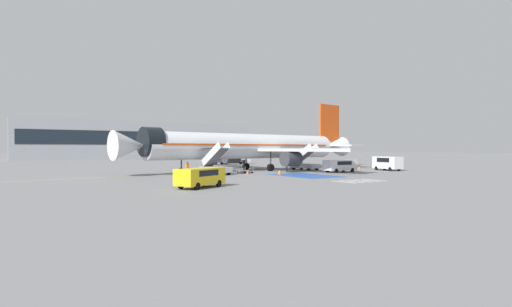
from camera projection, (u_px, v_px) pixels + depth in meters
ground_plane at (243, 171)px, 62.46m from camera, size 600.00×600.00×0.00m
apron_leadline_yellow at (250, 171)px, 63.88m from camera, size 78.79×11.46×0.01m
apron_stand_patch_blue at (305, 175)px, 52.19m from camera, size 6.09×9.97×0.01m
apron_walkway_bar_0 at (343, 182)px, 42.12m from camera, size 0.44×3.60×0.01m
apron_walkway_bar_1 at (351, 181)px, 42.76m from camera, size 0.44×3.60×0.01m
apron_walkway_bar_2 at (359, 181)px, 43.40m from camera, size 0.44×3.60×0.01m
apron_walkway_bar_3 at (367, 180)px, 44.04m from camera, size 0.44×3.60×0.01m
apron_walkway_bar_4 at (374, 180)px, 44.68m from camera, size 0.44×3.60×0.01m
airliner at (253, 146)px, 64.27m from camera, size 45.89×35.19×11.95m
boarding_stairs_forward at (215, 167)px, 54.09m from camera, size 2.86×5.45×4.45m
boarding_stairs_aft at (305, 164)px, 65.61m from camera, size 2.86×5.45×4.41m
fuel_tanker at (228, 157)px, 88.70m from camera, size 10.16×3.62×3.22m
service_van_0 at (387, 162)px, 64.07m from camera, size 2.36×4.95×2.24m
service_van_1 at (200, 176)px, 35.87m from camera, size 5.43×4.12×1.77m
service_van_2 at (340, 165)px, 59.30m from camera, size 5.21×2.03×1.82m
baggage_cart at (245, 171)px, 57.91m from camera, size 1.65×2.68×0.87m
ground_crew_0 at (287, 166)px, 61.47m from camera, size 0.45×0.48×1.59m
ground_crew_1 at (187, 167)px, 51.83m from camera, size 0.47×0.33×1.85m
traffic_cone_0 at (248, 172)px, 55.15m from camera, size 0.44×0.44×0.49m
traffic_cone_1 at (280, 172)px, 54.38m from camera, size 0.56×0.56×0.62m
traffic_cone_2 at (359, 168)px, 67.85m from camera, size 0.45×0.45×0.50m
terminal_building at (141, 140)px, 142.55m from camera, size 80.92×12.10×12.93m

